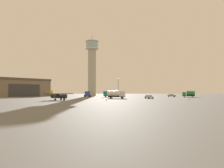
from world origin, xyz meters
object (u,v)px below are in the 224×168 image
at_px(truck_box_teal, 110,94).
at_px(car_silver, 149,97).
at_px(truck_fuel_tanker_white, 116,94).
at_px(traffic_cone_mid_apron, 102,98).
at_px(airplane_black, 58,96).
at_px(truck_flatbed_blue, 87,94).
at_px(control_tower, 92,64).
at_px(traffic_cone_near_left, 189,99).
at_px(car_orange, 171,95).
at_px(traffic_cone_near_right, 106,100).
at_px(light_post_west, 118,86).
at_px(truck_fuel_tanker_green, 189,94).

relative_size(truck_box_teal, car_silver, 1.43).
height_order(truck_fuel_tanker_white, traffic_cone_mid_apron, truck_fuel_tanker_white).
distance_m(car_silver, traffic_cone_mid_apron, 17.68).
height_order(airplane_black, truck_box_teal, airplane_black).
height_order(truck_box_teal, car_silver, truck_box_teal).
xyz_separation_m(airplane_black, truck_flatbed_blue, (4.76, 40.12, -0.08)).
distance_m(control_tower, traffic_cone_mid_apron, 58.21).
distance_m(truck_box_teal, traffic_cone_near_left, 46.43).
bearing_deg(traffic_cone_mid_apron, car_silver, 7.45).
xyz_separation_m(truck_box_teal, traffic_cone_near_left, (25.24, -38.95, -1.38)).
xyz_separation_m(car_orange, traffic_cone_near_right, (-33.17, -47.41, -0.45)).
relative_size(airplane_black, truck_flatbed_blue, 1.49).
bearing_deg(car_silver, traffic_cone_near_left, 29.19).
bearing_deg(car_silver, truck_flatbed_blue, -146.91).
xyz_separation_m(light_post_west, traffic_cone_mid_apron, (-7.64, -38.80, -5.27)).
height_order(airplane_black, truck_fuel_tanker_white, truck_fuel_tanker_white).
bearing_deg(traffic_cone_near_right, truck_fuel_tanker_green, 44.29).
xyz_separation_m(control_tower, airplane_black, (-4.94, -66.77, -18.34)).
relative_size(truck_box_teal, traffic_cone_mid_apron, 10.27).
bearing_deg(control_tower, truck_flatbed_blue, -90.38).
height_order(truck_box_teal, traffic_cone_near_left, truck_box_teal).
bearing_deg(truck_fuel_tanker_green, truck_flatbed_blue, 13.90).
bearing_deg(truck_fuel_tanker_green, light_post_west, -7.15).
relative_size(truck_fuel_tanker_green, car_orange, 1.39).
distance_m(light_post_west, traffic_cone_near_left, 52.96).
relative_size(truck_fuel_tanker_green, traffic_cone_near_right, 10.08).
bearing_deg(control_tower, truck_box_teal, -66.07).
distance_m(truck_flatbed_blue, car_silver, 36.18).
relative_size(truck_fuel_tanker_green, traffic_cone_near_left, 11.01).
distance_m(truck_flatbed_blue, traffic_cone_near_right, 45.38).
height_order(car_orange, traffic_cone_near_left, car_orange).
relative_size(control_tower, traffic_cone_near_right, 65.36).
bearing_deg(truck_flatbed_blue, light_post_west, 117.21).
relative_size(truck_flatbed_blue, traffic_cone_near_right, 10.32).
distance_m(car_orange, light_post_west, 28.64).
distance_m(car_orange, traffic_cone_near_right, 57.86).
bearing_deg(truck_fuel_tanker_green, control_tower, -12.90).
bearing_deg(truck_box_teal, control_tower, 69.97).
distance_m(truck_fuel_tanker_white, light_post_west, 34.68).
distance_m(truck_box_teal, light_post_west, 11.35).
xyz_separation_m(control_tower, truck_fuel_tanker_green, (48.13, -33.40, -18.13)).
bearing_deg(car_orange, car_silver, -117.06).
bearing_deg(airplane_black, control_tower, 122.55).
relative_size(control_tower, truck_fuel_tanker_green, 6.48).
distance_m(control_tower, truck_flatbed_blue, 32.39).
bearing_deg(car_silver, truck_fuel_tanker_green, 117.08).
xyz_separation_m(airplane_black, car_orange, (47.76, 43.24, -0.68)).
bearing_deg(airplane_black, truck_flatbed_blue, 120.02).
xyz_separation_m(control_tower, car_orange, (42.82, -23.53, -19.02)).
bearing_deg(truck_fuel_tanker_white, truck_flatbed_blue, 135.73).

